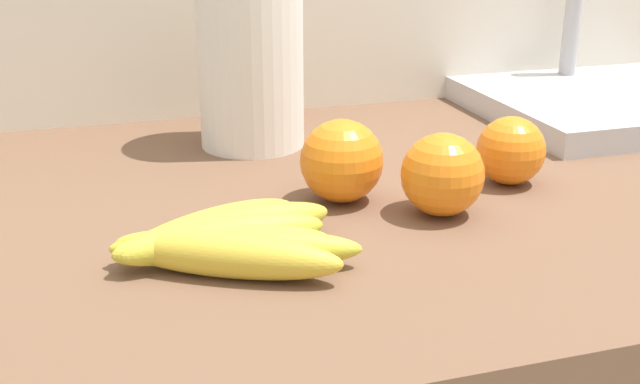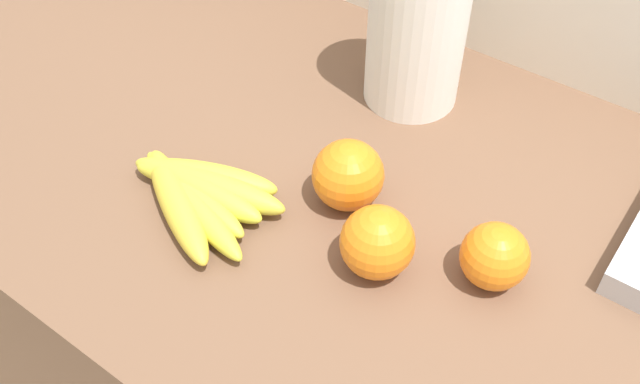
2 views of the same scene
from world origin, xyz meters
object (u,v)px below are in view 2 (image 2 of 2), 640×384
at_px(orange_center, 348,175).
at_px(orange_front, 377,242).
at_px(banana_bunch, 196,192).
at_px(orange_back_left, 495,256).
at_px(paper_towel_roll, 418,16).

bearing_deg(orange_center, orange_front, -38.10).
distance_m(orange_front, orange_center, 0.10).
bearing_deg(banana_bunch, orange_back_left, 17.41).
bearing_deg(paper_towel_roll, orange_center, -78.68).
distance_m(orange_front, paper_towel_roll, 0.31).
relative_size(orange_front, paper_towel_roll, 0.29).
bearing_deg(orange_back_left, paper_towel_roll, 136.47).
xyz_separation_m(orange_back_left, orange_center, (-0.18, 0.00, 0.01)).
distance_m(banana_bunch, paper_towel_roll, 0.34).
bearing_deg(orange_front, paper_towel_roll, 113.96).
xyz_separation_m(banana_bunch, paper_towel_roll, (0.09, 0.31, 0.10)).
xyz_separation_m(orange_center, paper_towel_roll, (-0.04, 0.21, 0.08)).
distance_m(banana_bunch, orange_front, 0.22).
height_order(banana_bunch, orange_back_left, orange_back_left).
bearing_deg(paper_towel_roll, banana_bunch, -106.72).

